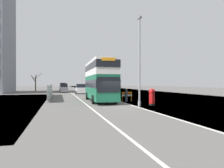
{
  "coord_description": "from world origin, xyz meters",
  "views": [
    {
      "loc": [
        -5.47,
        -19.44,
        2.33
      ],
      "look_at": [
        0.73,
        4.49,
        2.2
      ],
      "focal_mm": 32.96,
      "sensor_mm": 36.0,
      "label": 1
    }
  ],
  "objects": [
    {
      "name": "ground",
      "position": [
        0.53,
        0.08,
        -0.05
      ],
      "size": [
        140.0,
        280.0,
        0.1
      ],
      "color": "#565451"
    },
    {
      "name": "double_decker_bus",
      "position": [
        -0.43,
        6.33,
        2.7
      ],
      "size": [
        3.03,
        11.06,
        5.07
      ],
      "color": "#196042",
      "rests_on": "ground"
    },
    {
      "name": "lamppost_foreground",
      "position": [
        2.25,
        -0.48,
        4.19
      ],
      "size": [
        0.29,
        0.7,
        8.85
      ],
      "color": "gray",
      "rests_on": "ground"
    },
    {
      "name": "red_pillar_postbox",
      "position": [
        3.92,
        0.2,
        0.96
      ],
      "size": [
        0.67,
        0.67,
        1.75
      ],
      "color": "black",
      "rests_on": "ground"
    },
    {
      "name": "roadworks_barrier",
      "position": [
        2.82,
        5.07,
        0.74
      ],
      "size": [
        1.5,
        0.72,
        1.19
      ],
      "color": "orange",
      "rests_on": "ground"
    },
    {
      "name": "construction_site_fence",
      "position": [
        -6.77,
        13.92,
        0.99
      ],
      "size": [
        0.44,
        17.2,
        2.07
      ],
      "color": "#A8AAAD",
      "rests_on": "ground"
    },
    {
      "name": "car_oncoming_near",
      "position": [
        -0.94,
        25.04,
        0.99
      ],
      "size": [
        2.08,
        3.91,
        2.11
      ],
      "color": "silver",
      "rests_on": "ground"
    },
    {
      "name": "car_receding_mid",
      "position": [
        -4.26,
        31.94,
        1.01
      ],
      "size": [
        1.98,
        4.54,
        2.17
      ],
      "color": "slate",
      "rests_on": "ground"
    },
    {
      "name": "car_receding_far",
      "position": [
        -4.31,
        41.68,
        1.1
      ],
      "size": [
        2.03,
        4.49,
        2.35
      ],
      "color": "navy",
      "rests_on": "ground"
    },
    {
      "name": "bare_tree_far_verge_near",
      "position": [
        -11.66,
        40.09,
        2.47
      ],
      "size": [
        2.78,
        3.27,
        5.11
      ],
      "color": "#4C3D2D",
      "rests_on": "ground"
    },
    {
      "name": "pedestrian_at_kerb",
      "position": [
        2.49,
        4.37,
        0.86
      ],
      "size": [
        0.34,
        0.34,
        1.72
      ],
      "color": "#2D3342",
      "rests_on": "ground"
    }
  ]
}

